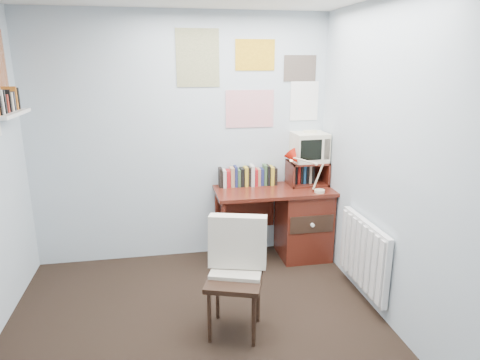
# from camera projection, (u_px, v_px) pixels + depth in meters

# --- Properties ---
(ground) EXTENTS (3.50, 3.50, 0.00)m
(ground) POSITION_uv_depth(u_px,v_px,m) (202.00, 359.00, 3.01)
(ground) COLOR black
(ground) RESTS_ON ground
(back_wall) EXTENTS (3.00, 0.02, 2.50)m
(back_wall) POSITION_uv_depth(u_px,v_px,m) (182.00, 140.00, 4.33)
(back_wall) COLOR #B1C1CA
(back_wall) RESTS_ON ground
(right_wall) EXTENTS (0.02, 3.50, 2.50)m
(right_wall) POSITION_uv_depth(u_px,v_px,m) (415.00, 177.00, 2.94)
(right_wall) COLOR #B1C1CA
(right_wall) RESTS_ON ground
(desk) EXTENTS (1.20, 0.55, 0.76)m
(desk) POSITION_uv_depth(u_px,v_px,m) (298.00, 220.00, 4.51)
(desk) COLOR #571E13
(desk) RESTS_ON ground
(desk_chair) EXTENTS (0.56, 0.54, 0.87)m
(desk_chair) POSITION_uv_depth(u_px,v_px,m) (234.00, 281.00, 3.20)
(desk_chair) COLOR black
(desk_chair) RESTS_ON ground
(desk_lamp) EXTENTS (0.31, 0.28, 0.37)m
(desk_lamp) POSITION_uv_depth(u_px,v_px,m) (320.00, 174.00, 4.21)
(desk_lamp) COLOR red
(desk_lamp) RESTS_ON desk
(tv_riser) EXTENTS (0.40, 0.30, 0.25)m
(tv_riser) POSITION_uv_depth(u_px,v_px,m) (307.00, 173.00, 4.51)
(tv_riser) COLOR #571E13
(tv_riser) RESTS_ON desk
(crt_tv) EXTENTS (0.35, 0.33, 0.32)m
(crt_tv) POSITION_uv_depth(u_px,v_px,m) (309.00, 146.00, 4.45)
(crt_tv) COLOR beige
(crt_tv) RESTS_ON tv_riser
(book_row) EXTENTS (0.60, 0.14, 0.22)m
(book_row) POSITION_uv_depth(u_px,v_px,m) (247.00, 175.00, 4.46)
(book_row) COLOR #571E13
(book_row) RESTS_ON desk
(radiator) EXTENTS (0.09, 0.80, 0.60)m
(radiator) POSITION_uv_depth(u_px,v_px,m) (364.00, 254.00, 3.68)
(radiator) COLOR white
(radiator) RESTS_ON right_wall
(wall_shelf) EXTENTS (0.20, 0.62, 0.24)m
(wall_shelf) POSITION_uv_depth(u_px,v_px,m) (6.00, 114.00, 3.37)
(wall_shelf) COLOR white
(wall_shelf) RESTS_ON left_wall
(posters_back) EXTENTS (1.20, 0.01, 0.90)m
(posters_back) POSITION_uv_depth(u_px,v_px,m) (250.00, 79.00, 4.29)
(posters_back) COLOR white
(posters_back) RESTS_ON back_wall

